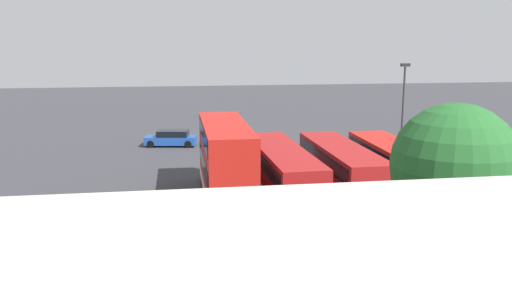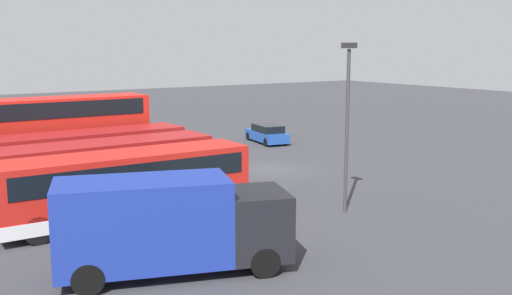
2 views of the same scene
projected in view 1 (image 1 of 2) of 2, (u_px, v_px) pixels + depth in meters
name	position (u px, v px, depth m)	size (l,w,h in m)	color
ground_plane	(277.00, 156.00, 43.07)	(140.00, 140.00, 0.00)	#38383D
bus_single_deck_near_end	(395.00, 166.00, 32.65)	(2.70, 10.84, 2.95)	red
bus_single_deck_second	(341.00, 168.00, 32.27)	(2.76, 10.76, 2.95)	#A51919
bus_single_deck_third	(282.00, 170.00, 31.67)	(2.90, 11.61, 2.95)	#A51919
bus_double_decker_fourth	(225.00, 159.00, 30.94)	(2.64, 10.36, 4.55)	red
box_truck_blue	(502.00, 165.00, 32.55)	(4.80, 7.91, 3.20)	navy
car_hatchback_silver	(171.00, 138.00, 47.14)	(4.74, 2.52, 1.43)	#1E479E
lamp_post_tall	(403.00, 104.00, 41.09)	(0.70, 0.30, 7.55)	#38383D
tree_midleft	(454.00, 166.00, 18.61)	(4.48, 4.48, 7.15)	#4C3823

